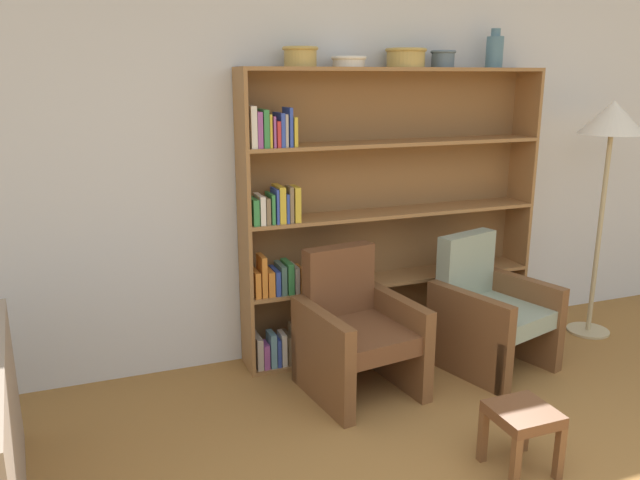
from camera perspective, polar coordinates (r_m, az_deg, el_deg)
wall_back at (r=4.44m, az=1.88°, el=7.18°), size 12.00×0.06×2.75m
bookshelf at (r=4.43m, az=4.63°, el=2.03°), size 2.20×0.30×2.02m
bowl_sage at (r=4.10m, az=-1.81°, el=16.52°), size 0.23×0.23×0.12m
bowl_copper at (r=4.22m, az=2.64°, el=16.06°), size 0.23×0.23×0.07m
bowl_brass at (r=4.40m, az=7.85°, el=16.28°), size 0.28×0.28×0.12m
bowl_olive at (r=4.55m, az=11.18°, el=16.03°), size 0.18×0.18×0.11m
vase_tall at (r=4.78m, az=15.67°, el=16.32°), size 0.12×0.12×0.27m
armchair_leather at (r=4.01m, az=3.30°, el=-8.38°), size 0.73×0.76×0.90m
armchair_cushioned at (r=4.49m, az=15.16°, el=-6.31°), size 0.80×0.83×0.90m
floor_lamp at (r=5.07m, az=25.11°, el=9.17°), size 0.47×0.47×1.79m
footstool at (r=3.43m, az=18.01°, el=-15.52°), size 0.31×0.31×0.35m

